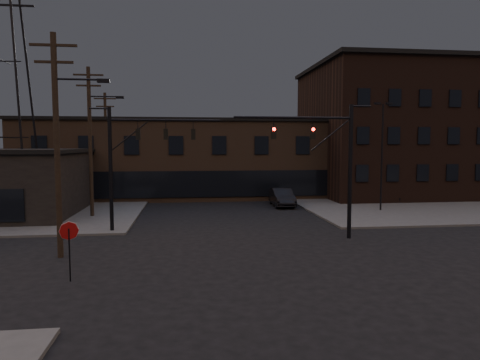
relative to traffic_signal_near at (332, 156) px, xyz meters
name	(u,v)px	position (x,y,z in m)	size (l,w,h in m)	color
ground	(254,262)	(-5.36, -4.50, -4.93)	(140.00, 140.00, 0.00)	black
sidewalk_ne	(427,198)	(16.64, 17.50, -4.86)	(30.00, 30.00, 0.15)	#474744
building_row	(215,160)	(-5.36, 23.50, -0.93)	(40.00, 12.00, 8.00)	#4F392A
building_right	(410,133)	(16.64, 21.50, 2.07)	(22.00, 16.00, 14.00)	black
traffic_signal_near	(332,156)	(0.00, 0.00, 0.00)	(7.12, 0.24, 8.00)	black
traffic_signal_far	(131,154)	(-12.07, 3.50, 0.08)	(7.12, 0.24, 8.00)	black
stop_sign	(69,237)	(-13.36, -6.49, -3.09)	(0.72, 0.33, 2.48)	black
utility_pole_near	(58,140)	(-14.79, -2.50, 0.94)	(3.70, 0.28, 11.00)	black
utility_pole_mid	(91,138)	(-15.79, 9.50, 1.19)	(3.70, 0.28, 11.50)	black
utility_pole_far	(106,143)	(-16.86, 21.50, 0.85)	(2.20, 0.28, 11.00)	black
transmission_tower	(4,61)	(-23.36, 13.50, 7.57)	(7.00, 7.00, 25.00)	black
lot_light_a	(382,146)	(7.64, 9.50, 0.58)	(1.50, 0.28, 9.14)	black
lot_light_b	(418,146)	(13.64, 14.50, 0.58)	(1.50, 0.28, 9.14)	black
parked_car_lot_a	(379,194)	(10.01, 14.79, -4.10)	(1.62, 4.02, 1.37)	black
parked_car_lot_b	(406,190)	(14.29, 17.67, -4.05)	(2.06, 5.07, 1.47)	#ADADAF
car_crossing	(282,197)	(0.14, 13.88, -4.11)	(1.74, 4.99, 1.65)	black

